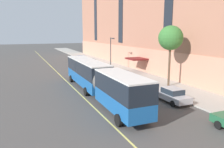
{
  "coord_description": "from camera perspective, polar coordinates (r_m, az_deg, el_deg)",
  "views": [
    {
      "loc": [
        -9.12,
        -19.46,
        7.27
      ],
      "look_at": [
        2.29,
        6.79,
        1.8
      ],
      "focal_mm": 35.0,
      "sensor_mm": 36.0,
      "label": 1
    }
  ],
  "objects": [
    {
      "name": "ground_plane",
      "position": [
        22.69,
        1.54,
        -7.88
      ],
      "size": [
        260.0,
        260.0,
        0.0
      ],
      "primitive_type": "plane",
      "color": "#4C4947"
    },
    {
      "name": "parked_car_silver_6",
      "position": [
        40.99,
        -2.46,
        1.7
      ],
      "size": [
        2.08,
        4.46,
        1.56
      ],
      "color": "#B7B7BC",
      "rests_on": "ground"
    },
    {
      "name": "parked_car_darkgray_0",
      "position": [
        33.78,
        2.4,
        -0.26
      ],
      "size": [
        2.0,
        4.79,
        1.56
      ],
      "color": "#4C4C51",
      "rests_on": "ground"
    },
    {
      "name": "sidewalk",
      "position": [
        30.01,
        15.62,
        -3.46
      ],
      "size": [
        5.52,
        160.0,
        0.15
      ],
      "primitive_type": "cube",
      "color": "#ADA89E",
      "rests_on": "ground"
    },
    {
      "name": "parked_car_navy_1",
      "position": [
        55.45,
        -8.01,
        4.0
      ],
      "size": [
        2.03,
        4.76,
        1.56
      ],
      "color": "navy",
      "rests_on": "ground"
    },
    {
      "name": "street_lamp",
      "position": [
        41.62,
        -0.21,
        6.3
      ],
      "size": [
        0.36,
        1.48,
        6.17
      ],
      "color": "#2D2D30",
      "rests_on": "sidewalk"
    },
    {
      "name": "lane_centerline",
      "position": [
        24.49,
        -7.02,
        -6.52
      ],
      "size": [
        0.16,
        140.0,
        0.01
      ],
      "primitive_type": "cube",
      "color": "#E0D66B",
      "rests_on": "ground"
    },
    {
      "name": "city_bus",
      "position": [
        25.1,
        -3.86,
        -0.99
      ],
      "size": [
        2.98,
        20.56,
        3.71
      ],
      "color": "#19569E",
      "rests_on": "ground"
    },
    {
      "name": "parked_car_darkgray_5",
      "position": [
        48.25,
        -5.5,
        3.04
      ],
      "size": [
        1.99,
        4.69,
        1.56
      ],
      "color": "#4C4C51",
      "rests_on": "ground"
    },
    {
      "name": "street_tree_mid_block",
      "position": [
        29.69,
        15.06,
        9.01
      ],
      "size": [
        3.19,
        3.19,
        8.02
      ],
      "color": "brown",
      "rests_on": "sidewalk"
    },
    {
      "name": "parked_car_silver_4",
      "position": [
        24.02,
        15.23,
        -5.24
      ],
      "size": [
        1.97,
        4.61,
        1.56
      ],
      "color": "#B7B7BC",
      "rests_on": "ground"
    }
  ]
}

